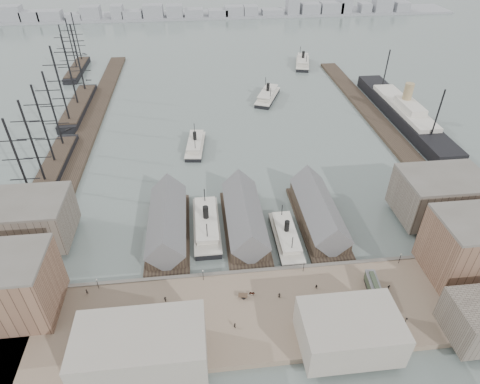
{
  "coord_description": "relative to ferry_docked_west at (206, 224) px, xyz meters",
  "views": [
    {
      "loc": [
        -13.22,
        -87.95,
        92.18
      ],
      "look_at": [
        0.0,
        30.0,
        6.0
      ],
      "focal_mm": 30.0,
      "sensor_mm": 36.0,
      "label": 1
    }
  ],
  "objects": [
    {
      "name": "quay",
      "position": [
        13.0,
        -37.43,
        -1.48
      ],
      "size": [
        180.0,
        30.0,
        2.0
      ],
      "primitive_type": "cube",
      "color": "#7A6652",
      "rests_on": "ground"
    },
    {
      "name": "tram",
      "position": [
        45.59,
        -34.82,
        1.51
      ],
      "size": [
        3.99,
        11.16,
        3.88
      ],
      "rotation": [
        0.0,
        0.0,
        -0.11
      ],
      "color": "black",
      "rests_on": "quay"
    },
    {
      "name": "ferry_shed_west",
      "position": [
        -13.0,
        -0.55,
        2.16
      ],
      "size": [
        14.0,
        42.0,
        12.6
      ],
      "color": "#2D231C",
      "rests_on": "ground"
    },
    {
      "name": "lamp_post_near_w",
      "position": [
        -2.0,
        -24.43,
        2.24
      ],
      "size": [
        0.44,
        0.44,
        3.92
      ],
      "color": "black",
      "rests_on": "quay"
    },
    {
      "name": "warehouse_west_back",
      "position": [
        -57.0,
        0.57,
        6.52
      ],
      "size": [
        26.0,
        20.0,
        14.0
      ],
      "primitive_type": "cube",
      "color": "#60564C",
      "rests_on": "west_land"
    },
    {
      "name": "lamp_post_near_e",
      "position": [
        28.0,
        -24.43,
        2.24
      ],
      "size": [
        0.44,
        0.44,
        3.92
      ],
      "color": "black",
      "rests_on": "quay"
    },
    {
      "name": "pedestrian_0",
      "position": [
        -34.96,
        -25.97,
        0.43
      ],
      "size": [
        0.81,
        0.75,
        1.8
      ],
      "primitive_type": "imported",
      "rotation": [
        0.0,
        0.0,
        2.59
      ],
      "color": "black",
      "rests_on": "quay"
    },
    {
      "name": "horse_cart_center",
      "position": [
        10.39,
        -31.99,
        0.29
      ],
      "size": [
        4.88,
        1.95,
        1.44
      ],
      "rotation": [
        0.0,
        0.0,
        1.4
      ],
      "color": "black",
      "rests_on": "quay"
    },
    {
      "name": "horse_cart_left",
      "position": [
        -18.81,
        -34.71,
        0.38
      ],
      "size": [
        4.78,
        1.8,
        1.71
      ],
      "rotation": [
        0.0,
        0.0,
        1.65
      ],
      "color": "black",
      "rests_on": "quay"
    },
    {
      "name": "far_shore",
      "position": [
        10.93,
        316.71,
        1.43
      ],
      "size": [
        500.0,
        40.0,
        15.72
      ],
      "color": "gray",
      "rests_on": "ground"
    },
    {
      "name": "pedestrian_1",
      "position": [
        -23.06,
        -40.83,
        0.36
      ],
      "size": [
        0.76,
        0.91,
        1.68
      ],
      "primitive_type": "imported",
      "rotation": [
        0.0,
        0.0,
        4.55
      ],
      "color": "black",
      "rests_on": "quay"
    },
    {
      "name": "warehouse_east_back",
      "position": [
        81.0,
        -2.43,
        7.02
      ],
      "size": [
        28.0,
        20.0,
        15.0
      ],
      "primitive_type": "cube",
      "color": "#60564C",
      "rests_on": "east_land"
    },
    {
      "name": "pedestrian_4",
      "position": [
        18.95,
        -33.26,
        0.34
      ],
      "size": [
        0.89,
        0.68,
        1.63
      ],
      "primitive_type": "imported",
      "rotation": [
        0.0,
        0.0,
        2.92
      ],
      "color": "black",
      "rests_on": "quay"
    },
    {
      "name": "sailing_ship_near",
      "position": [
        -61.69,
        39.3,
        0.24
      ],
      "size": [
        9.0,
        62.0,
        37.0
      ],
      "color": "black",
      "rests_on": "ground"
    },
    {
      "name": "pedestrian_5",
      "position": [
        23.87,
        -36.62,
        0.31
      ],
      "size": [
        0.59,
        0.45,
        1.57
      ],
      "primitive_type": "imported",
      "rotation": [
        0.0,
        0.0,
        0.05
      ],
      "color": "black",
      "rests_on": "quay"
    },
    {
      "name": "lamp_post_far_e",
      "position": [
        58.0,
        -24.43,
        2.24
      ],
      "size": [
        0.44,
        0.44,
        3.92
      ],
      "color": "black",
      "rests_on": "quay"
    },
    {
      "name": "sailing_ship_far",
      "position": [
        -78.36,
        167.94,
        -0.02
      ],
      "size": [
        8.26,
        45.89,
        33.96
      ],
      "color": "black",
      "rests_on": "ground"
    },
    {
      "name": "pedestrian_3",
      "position": [
        5.56,
        -41.75,
        0.4
      ],
      "size": [
        0.97,
        1.07,
        1.75
      ],
      "primitive_type": "imported",
      "rotation": [
        0.0,
        0.0,
        0.91
      ],
      "color": "black",
      "rests_on": "quay"
    },
    {
      "name": "ferry_open_mid",
      "position": [
        39.75,
        109.18,
        -0.1
      ],
      "size": [
        19.07,
        29.37,
        10.12
      ],
      "rotation": [
        0.0,
        0.0,
        -0.41
      ],
      "color": "black",
      "rests_on": "ground"
    },
    {
      "name": "east_wharf",
      "position": [
        91.0,
        72.57,
        -1.68
      ],
      "size": [
        10.0,
        180.0,
        1.6
      ],
      "primitive_type": "cube",
      "color": "#2D231C",
      "rests_on": "ground"
    },
    {
      "name": "seawall",
      "position": [
        13.0,
        -22.63,
        -1.33
      ],
      "size": [
        180.0,
        1.2,
        2.3
      ],
      "primitive_type": "cube",
      "color": "#59544C",
      "rests_on": "ground"
    },
    {
      "name": "ferry_shed_center",
      "position": [
        13.0,
        -0.55,
        2.16
      ],
      "size": [
        14.0,
        42.0,
        12.6
      ],
      "color": "#2D231C",
      "rests_on": "ground"
    },
    {
      "name": "ocean_steamer",
      "position": [
        105.0,
        75.62,
        1.67
      ],
      "size": [
        13.2,
        96.47,
        19.29
      ],
      "color": "black",
      "rests_on": "ground"
    },
    {
      "name": "ferry_docked_west",
      "position": [
        0.0,
        0.0,
        0.0
      ],
      "size": [
        8.87,
        29.58,
        10.56
      ],
      "color": "black",
      "rests_on": "ground"
    },
    {
      "name": "street_bldg_west",
      "position": [
        -17.0,
        -49.43,
        5.52
      ],
      "size": [
        30.0,
        16.0,
        12.0
      ],
      "primitive_type": "cube",
      "color": "gray",
      "rests_on": "quay"
    },
    {
      "name": "ferry_shed_east",
      "position": [
        39.0,
        -0.55,
        2.16
      ],
      "size": [
        14.0,
        42.0,
        12.6
      ],
      "color": "#2D231C",
      "rests_on": "ground"
    },
    {
      "name": "street_bldg_center",
      "position": [
        33.0,
        -49.43,
        4.52
      ],
      "size": [
        24.0,
        16.0,
        10.0
      ],
      "primitive_type": "cube",
      "color": "gray",
      "rests_on": "quay"
    },
    {
      "name": "west_wharf",
      "position": [
        -55.0,
        82.57,
        -1.68
      ],
      "size": [
        10.0,
        220.0,
        1.6
      ],
      "primitive_type": "cube",
      "color": "#2D231C",
      "rests_on": "ground"
    },
    {
      "name": "horse_cart_right",
      "position": [
        33.6,
        -41.94,
        0.38
      ],
      "size": [
        4.89,
        2.82,
        1.71
      ],
      "rotation": [
        0.0,
        0.0,
        1.29
      ],
      "color": "black",
      "rests_on": "quay"
    },
    {
      "name": "pedestrian_6",
      "position": [
        30.1,
        -31.45,
        0.32
      ],
      "size": [
        0.98,
        0.96,
        1.6
      ],
      "primitive_type": "imported",
      "rotation": [
        0.0,
        0.0,
        5.59
      ],
      "color": "black",
      "rests_on": "quay"
    },
    {
      "name": "pedestrian_7",
      "position": [
        50.64,
        -45.16,
        0.37
      ],
      "size": [
        1.12,
        1.26,
        1.7
      ],
      "primitive_type": "imported",
      "rotation": [
        0.0,
        0.0,
        1.0
      ],
      "color": "black",
      "rests_on": "quay"
    },
    {
      "name": "ferry_open_far",
      "position": [
        73.59,
        164.53,
        -0.04
      ],
      "size": [
        15.56,
        30.31,
        10.38
      ],
      "rotation": [
        0.0,
        0.0,
        -0.25
      ],
      "color": "black",
      "rests_on": "ground"
    },
    {
      "name": "pedestrian_2",
      "position": [
        -12.77,
        -31.23,
        0.4
      ],
      "size": [
        1.3,
        1.08,
        1.75
      ],
      "primitive_type": "imported",
      "rotation": [
        0.0,
        0.0,
        2.69
      ],
      "color": "black",
      "rests_on": "quay"
    },
    {
      "name": "lamp_post_far_w",
      "position": [
        -32.0,
        -24.43,
        2.24
      ],
      "size": [
        0.44,
        0.44,
        3.92
      ],
      "color": "black",
      "rests_on": "quay"
    },
    {
      "name": "sailing_ship_mid",
      "position": [
        -64.49,
        105.79,
        0.39
      ],
      "size": [
        9.74,
        56.25,
        40.02
      ],
      "color": "black",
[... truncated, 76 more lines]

